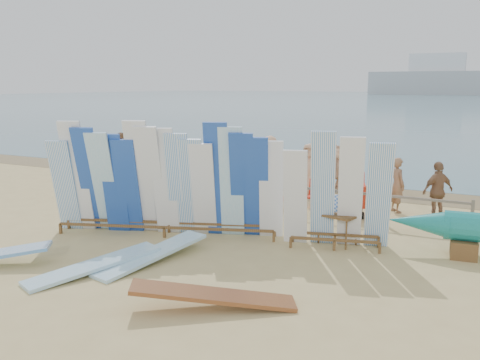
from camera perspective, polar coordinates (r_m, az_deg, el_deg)
The scene contains 25 objects.
ground at distance 12.35m, azimuth -5.31°, elevation -6.33°, with size 160.00×160.00×0.00m, color tan.
ocean at distance 138.23m, azimuth 23.95°, elevation 8.29°, with size 320.00×240.00×0.02m, color slate.
wet_sand_strip at distance 18.68m, azimuth 6.30°, elevation -0.51°, with size 40.00×2.60×0.01m, color olive.
distant_ship at distance 190.92m, azimuth 21.16°, elevation 10.49°, with size 45.00×8.00×14.00m.
fence at distance 14.76m, azimuth 0.74°, elevation -0.95°, with size 12.08×0.08×0.90m.
main_surfboard_rack at distance 12.26m, azimuth -8.43°, elevation -0.50°, with size 5.52×2.40×2.80m.
side_surfboard_rack at distance 11.38m, azimuth 10.86°, elevation -1.71°, with size 2.43×1.23×2.65m.
vendor_table at distance 11.83m, azimuth 10.89°, elevation -5.31°, with size 1.00×0.82×1.15m.
flat_board_b at distance 10.48m, azimuth -16.01°, elevation -9.87°, with size 0.56×2.70×0.07m, color #8FC7E4.
flat_board_a at distance 10.78m, azimuth -9.81°, elevation -9.02°, with size 0.56×2.70×0.07m, color #8FC7E4.
flat_board_c at distance 8.59m, azimuth -2.95°, elevation -14.16°, with size 0.56×2.70×0.07m, color brown.
beach_chair_left at distance 14.94m, azimuth 5.29°, elevation -2.35°, with size 0.73×0.74×0.85m.
beach_chair_right at distance 15.40m, azimuth 8.55°, elevation -2.08°, with size 0.57×0.58×0.80m.
stroller at distance 14.46m, azimuth 12.81°, elevation -2.09°, with size 0.81×0.99×1.18m.
beachgoer_2 at distance 17.56m, azimuth -4.23°, elevation 1.41°, with size 0.76×0.37×1.57m, color beige.
beachgoer_4 at distance 16.48m, azimuth -3.19°, elevation 0.95°, with size 0.96×0.42×1.65m, color #8C6042.
beachgoer_5 at distance 17.83m, azimuth 10.68°, elevation 1.42°, with size 1.47×0.48×1.58m, color beige.
beachgoer_1 at distance 19.06m, azimuth -6.89°, elevation 2.14°, with size 0.58×0.32×1.60m, color #8C6042.
beachgoer_extra_1 at distance 20.35m, azimuth -13.11°, elevation 2.74°, with size 1.05×0.45×1.78m, color #8C6042.
beachgoer_7 at distance 15.13m, azimuth 17.23°, elevation -0.54°, with size 0.57×0.32×1.58m, color #8C6042.
beachgoer_10 at distance 14.57m, azimuth 21.31°, elevation -1.17°, with size 0.93×0.40×1.59m, color #8C6042.
beachgoer_0 at distance 18.82m, azimuth -9.28°, elevation 2.29°, with size 0.88×0.42×1.81m, color tan.
beachgoer_11 at distance 20.55m, azimuth -8.63°, elevation 2.63°, with size 1.43×0.46×1.54m, color beige.
beachgoer_6 at distance 16.45m, azimuth 7.77°, elevation 1.04°, with size 0.86×0.41×1.76m, color tan.
beachgoer_3 at distance 17.40m, azimuth 3.30°, elevation 1.87°, with size 1.22×0.50×1.89m, color tan.
Camera 1 is at (6.23, -10.04, 3.61)m, focal length 38.00 mm.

